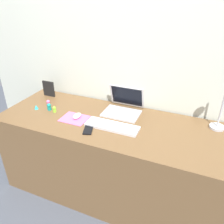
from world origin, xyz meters
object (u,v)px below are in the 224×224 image
at_px(toy_figurine_cyan, 36,107).
at_px(toy_figurine_lime, 54,109).
at_px(mouse, 77,116).
at_px(toy_figurine_pink, 48,103).
at_px(desk_lamp, 222,109).
at_px(laptop, 124,106).
at_px(picture_frame, 49,89).
at_px(keyboard, 112,126).
at_px(cell_phone, 88,130).
at_px(toy_figurine_teal, 49,107).

bearing_deg(toy_figurine_cyan, toy_figurine_lime, 5.12).
distance_m(mouse, toy_figurine_cyan, 0.41).
bearing_deg(toy_figurine_pink, toy_figurine_cyan, -123.95).
bearing_deg(mouse, desk_lamp, 13.30).
bearing_deg(laptop, toy_figurine_pink, -165.67).
relative_size(picture_frame, toy_figurine_lime, 2.84).
relative_size(keyboard, toy_figurine_cyan, 10.90).
relative_size(desk_lamp, toy_figurine_lime, 7.23).
height_order(picture_frame, toy_figurine_cyan, picture_frame).
relative_size(keyboard, picture_frame, 2.73).
xyz_separation_m(toy_figurine_lime, toy_figurine_pink, (-0.12, 0.08, 0.00)).
distance_m(cell_phone, toy_figurine_pink, 0.56).
height_order(keyboard, toy_figurine_cyan, toy_figurine_cyan).
distance_m(laptop, picture_frame, 0.78).
xyz_separation_m(keyboard, mouse, (-0.31, 0.02, 0.01)).
bearing_deg(desk_lamp, toy_figurine_teal, -170.80).
relative_size(laptop, toy_figurine_lime, 5.69).
distance_m(keyboard, toy_figurine_lime, 0.55).
bearing_deg(mouse, toy_figurine_cyan, 179.90).
relative_size(toy_figurine_pink, toy_figurine_teal, 0.93).
relative_size(laptop, cell_phone, 2.34).
distance_m(mouse, picture_frame, 0.55).
height_order(cell_phone, toy_figurine_pink, toy_figurine_pink).
height_order(cell_phone, toy_figurine_lime, toy_figurine_lime).
height_order(keyboard, toy_figurine_lime, toy_figurine_lime).
distance_m(toy_figurine_pink, toy_figurine_teal, 0.08).
xyz_separation_m(picture_frame, toy_figurine_teal, (0.18, -0.24, -0.04)).
bearing_deg(desk_lamp, toy_figurine_pink, -173.67).
bearing_deg(cell_phone, laptop, 51.64).
distance_m(keyboard, toy_figurine_pink, 0.67).
xyz_separation_m(desk_lamp, toy_figurine_teal, (-1.34, -0.22, -0.15)).
relative_size(cell_phone, picture_frame, 0.85).
bearing_deg(cell_phone, picture_frame, 129.70).
bearing_deg(toy_figurine_pink, desk_lamp, 6.33).
bearing_deg(desk_lamp, toy_figurine_lime, -169.78).
distance_m(keyboard, toy_figurine_cyan, 0.73).
bearing_deg(toy_figurine_lime, toy_figurine_cyan, -174.88).
height_order(cell_phone, picture_frame, picture_frame).
relative_size(keyboard, toy_figurine_lime, 7.77).
distance_m(cell_phone, picture_frame, 0.76).
relative_size(laptop, toy_figurine_pink, 5.29).
bearing_deg(picture_frame, laptop, -1.06).
bearing_deg(mouse, laptop, 40.32).
height_order(picture_frame, toy_figurine_lime, picture_frame).
height_order(keyboard, toy_figurine_pink, toy_figurine_pink).
relative_size(picture_frame, toy_figurine_pink, 2.64).
bearing_deg(keyboard, cell_phone, -144.56).
height_order(cell_phone, toy_figurine_cyan, toy_figurine_cyan).
distance_m(toy_figurine_pink, toy_figurine_cyan, 0.11).
bearing_deg(picture_frame, keyboard, -20.39).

